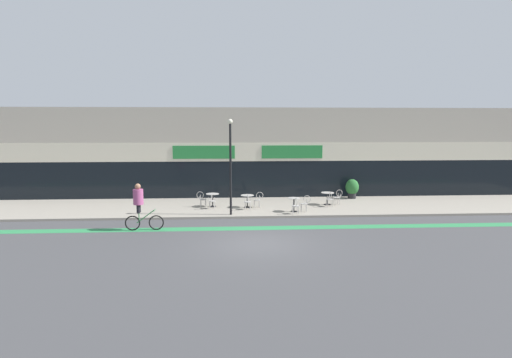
% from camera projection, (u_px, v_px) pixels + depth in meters
% --- Properties ---
extents(ground_plane, '(120.00, 120.00, 0.00)m').
position_uv_depth(ground_plane, '(258.00, 244.00, 16.42)').
color(ground_plane, '#424244').
extents(sidewalk_slab, '(40.00, 5.50, 0.12)m').
position_uv_depth(sidewalk_slab, '(250.00, 207.00, 23.58)').
color(sidewalk_slab, gray).
rests_on(sidewalk_slab, ground).
extents(storefront_facade, '(40.00, 4.06, 5.98)m').
position_uv_depth(storefront_facade, '(247.00, 152.00, 27.86)').
color(storefront_facade, '#B2A899').
rests_on(storefront_facade, ground).
extents(bike_lane_stripe, '(36.00, 0.70, 0.01)m').
position_uv_depth(bike_lane_stripe, '(254.00, 228.00, 18.90)').
color(bike_lane_stripe, '#2D844C').
rests_on(bike_lane_stripe, ground).
extents(bistro_table_0, '(0.75, 0.75, 0.77)m').
position_uv_depth(bistro_table_0, '(213.00, 197.00, 23.25)').
color(bistro_table_0, black).
rests_on(bistro_table_0, sidewalk_slab).
extents(bistro_table_1, '(0.75, 0.75, 0.73)m').
position_uv_depth(bistro_table_1, '(247.00, 199.00, 23.03)').
color(bistro_table_1, black).
rests_on(bistro_table_1, sidewalk_slab).
extents(bistro_table_2, '(0.65, 0.65, 0.77)m').
position_uv_depth(bistro_table_2, '(294.00, 202.00, 21.90)').
color(bistro_table_2, black).
rests_on(bistro_table_2, sidewalk_slab).
extents(bistro_table_3, '(0.77, 0.77, 0.74)m').
position_uv_depth(bistro_table_3, '(327.00, 196.00, 23.82)').
color(bistro_table_3, black).
rests_on(bistro_table_3, sidewalk_slab).
extents(cafe_chair_0_near, '(0.42, 0.58, 0.90)m').
position_uv_depth(cafe_chair_0_near, '(212.00, 200.00, 22.63)').
color(cafe_chair_0_near, '#B7B2AD').
rests_on(cafe_chair_0_near, sidewalk_slab).
extents(cafe_chair_0_side, '(0.58, 0.42, 0.90)m').
position_uv_depth(cafe_chair_0_side, '(202.00, 198.00, 23.22)').
color(cafe_chair_0_side, '#B7B2AD').
rests_on(cafe_chair_0_side, sidewalk_slab).
extents(cafe_chair_1_near, '(0.42, 0.58, 0.90)m').
position_uv_depth(cafe_chair_1_near, '(248.00, 201.00, 22.41)').
color(cafe_chair_1_near, '#B7B2AD').
rests_on(cafe_chair_1_near, sidewalk_slab).
extents(cafe_chair_1_side, '(0.58, 0.42, 0.90)m').
position_uv_depth(cafe_chair_1_side, '(258.00, 199.00, 23.07)').
color(cafe_chair_1_side, '#B7B2AD').
rests_on(cafe_chair_1_side, sidewalk_slab).
extents(cafe_chair_2_near, '(0.43, 0.59, 0.90)m').
position_uv_depth(cafe_chair_2_near, '(296.00, 205.00, 21.28)').
color(cafe_chair_2_near, '#B7B2AD').
rests_on(cafe_chair_2_near, sidewalk_slab).
extents(cafe_chair_2_side, '(0.59, 0.43, 0.90)m').
position_uv_depth(cafe_chair_2_side, '(305.00, 202.00, 21.93)').
color(cafe_chair_2_side, '#B7B2AD').
rests_on(cafe_chair_2_side, sidewalk_slab).
extents(cafe_chair_3_near, '(0.41, 0.58, 0.90)m').
position_uv_depth(cafe_chair_3_near, '(330.00, 198.00, 23.21)').
color(cafe_chair_3_near, '#B7B2AD').
rests_on(cafe_chair_3_near, sidewalk_slab).
extents(cafe_chair_3_side, '(0.60, 0.45, 0.90)m').
position_uv_depth(cafe_chair_3_side, '(338.00, 196.00, 23.87)').
color(cafe_chair_3_side, '#B7B2AD').
rests_on(cafe_chair_3_side, sidewalk_slab).
extents(planter_pot, '(0.85, 0.85, 1.26)m').
position_uv_depth(planter_pot, '(352.00, 188.00, 25.90)').
color(planter_pot, '#232326').
rests_on(planter_pot, sidewalk_slab).
extents(lamp_post, '(0.26, 0.26, 5.05)m').
position_uv_depth(lamp_post, '(230.00, 160.00, 20.86)').
color(lamp_post, black).
rests_on(lamp_post, sidewalk_slab).
extents(cyclist_0, '(1.78, 0.51, 2.20)m').
position_uv_depth(cyclist_0, '(140.00, 203.00, 18.37)').
color(cyclist_0, black).
rests_on(cyclist_0, ground).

